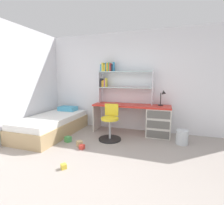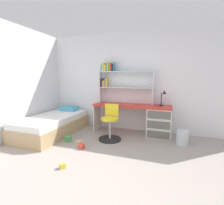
# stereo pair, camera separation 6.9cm
# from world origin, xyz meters

# --- Properties ---
(ground_plane) EXTENTS (5.81, 6.31, 0.02)m
(ground_plane) POSITION_xyz_m (0.00, 0.00, -0.01)
(ground_plane) COLOR #9E938C
(room_shell) EXTENTS (5.81, 6.31, 2.62)m
(room_shell) POSITION_xyz_m (-1.27, 1.29, 1.31)
(room_shell) COLOR silver
(room_shell) RESTS_ON ground_plane
(desk) EXTENTS (1.94, 0.55, 0.74)m
(desk) POSITION_xyz_m (0.53, 2.35, 0.41)
(desk) COLOR red
(desk) RESTS_ON ground_plane
(bookshelf_hutch) EXTENTS (1.43, 0.22, 1.08)m
(bookshelf_hutch) POSITION_xyz_m (-0.42, 2.51, 1.41)
(bookshelf_hutch) COLOR silver
(bookshelf_hutch) RESTS_ON desk
(desk_lamp) EXTENTS (0.20, 0.17, 0.38)m
(desk_lamp) POSITION_xyz_m (0.78, 2.42, 1.00)
(desk_lamp) COLOR black
(desk_lamp) RESTS_ON desk
(swivel_chair) EXTENTS (0.52, 0.52, 0.81)m
(swivel_chair) POSITION_xyz_m (-0.35, 1.76, 0.33)
(swivel_chair) COLOR black
(swivel_chair) RESTS_ON ground_plane
(bed_platform) EXTENTS (1.02, 1.96, 0.59)m
(bed_platform) POSITION_xyz_m (-1.88, 1.67, 0.23)
(bed_platform) COLOR tan
(bed_platform) RESTS_ON ground_plane
(waste_bin) EXTENTS (0.25, 0.25, 0.31)m
(waste_bin) POSITION_xyz_m (1.21, 1.98, 0.15)
(waste_bin) COLOR silver
(waste_bin) RESTS_ON ground_plane
(toy_block_red_0) EXTENTS (0.10, 0.10, 0.09)m
(toy_block_red_0) POSITION_xyz_m (-0.72, 1.08, 0.04)
(toy_block_red_0) COLOR red
(toy_block_red_0) RESTS_ON ground_plane
(toy_block_yellow_1) EXTENTS (0.11, 0.11, 0.08)m
(toy_block_yellow_1) POSITION_xyz_m (-0.64, 0.35, 0.04)
(toy_block_yellow_1) COLOR gold
(toy_block_yellow_1) RESTS_ON ground_plane
(toy_block_natural_2) EXTENTS (0.15, 0.15, 0.11)m
(toy_block_natural_2) POSITION_xyz_m (-0.84, 1.20, 0.05)
(toy_block_natural_2) COLOR tan
(toy_block_natural_2) RESTS_ON ground_plane
(toy_block_green_3) EXTENTS (0.15, 0.15, 0.12)m
(toy_block_green_3) POSITION_xyz_m (-1.19, 1.32, 0.06)
(toy_block_green_3) COLOR #479E51
(toy_block_green_3) RESTS_ON ground_plane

